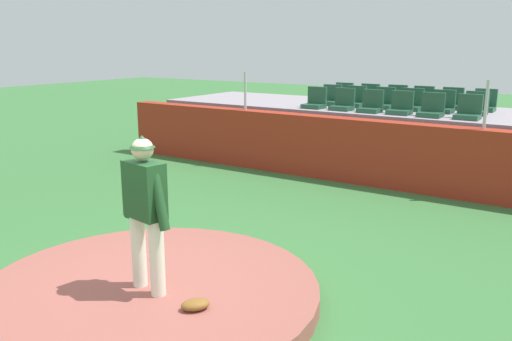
{
  "coord_description": "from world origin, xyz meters",
  "views": [
    {
      "loc": [
        4.09,
        -4.0,
        2.88
      ],
      "look_at": [
        0.0,
        2.22,
        1.1
      ],
      "focal_mm": 37.37,
      "sensor_mm": 36.0,
      "label": 1
    }
  ],
  "objects_px": {
    "stadium_chair_4": "(432,109)",
    "stadium_chair_15": "(422,101)",
    "baseball": "(159,269)",
    "stadium_chair_14": "(396,99)",
    "stadium_chair_11": "(476,107)",
    "stadium_chair_17": "(484,104)",
    "stadium_chair_9": "(412,103)",
    "stadium_chair_13": "(369,97)",
    "stadium_chair_5": "(469,111)",
    "stadium_chair_16": "(452,102)",
    "stadium_chair_2": "(371,105)",
    "stadium_chair_10": "(443,105)",
    "stadium_chair_8": "(383,102)",
    "stadium_chair_7": "(355,100)",
    "stadium_chair_12": "(343,96)",
    "stadium_chair_0": "(315,101)",
    "fielding_glove": "(195,305)",
    "stadium_chair_1": "(343,103)",
    "stadium_chair_6": "(331,99)",
    "pitcher": "(145,203)",
    "stadium_chair_3": "(401,107)"
  },
  "relations": [
    {
      "from": "stadium_chair_10",
      "to": "stadium_chair_17",
      "type": "xyz_separation_m",
      "value": [
        0.73,
        0.8,
        0.0
      ]
    },
    {
      "from": "stadium_chair_3",
      "to": "pitcher",
      "type": "bearing_deg",
      "value": 88.11
    },
    {
      "from": "stadium_chair_3",
      "to": "stadium_chair_10",
      "type": "height_order",
      "value": "same"
    },
    {
      "from": "stadium_chair_5",
      "to": "stadium_chair_8",
      "type": "bearing_deg",
      "value": -21.15
    },
    {
      "from": "pitcher",
      "to": "stadium_chair_9",
      "type": "bearing_deg",
      "value": 98.86
    },
    {
      "from": "fielding_glove",
      "to": "stadium_chair_12",
      "type": "bearing_deg",
      "value": -126.46
    },
    {
      "from": "stadium_chair_5",
      "to": "fielding_glove",
      "type": "bearing_deg",
      "value": 82.92
    },
    {
      "from": "pitcher",
      "to": "stadium_chair_14",
      "type": "relative_size",
      "value": 3.5
    },
    {
      "from": "stadium_chair_5",
      "to": "stadium_chair_16",
      "type": "height_order",
      "value": "same"
    },
    {
      "from": "stadium_chair_16",
      "to": "stadium_chair_4",
      "type": "bearing_deg",
      "value": 89.59
    },
    {
      "from": "stadium_chair_5",
      "to": "stadium_chair_12",
      "type": "bearing_deg",
      "value": -24.44
    },
    {
      "from": "baseball",
      "to": "stadium_chair_2",
      "type": "relative_size",
      "value": 0.15
    },
    {
      "from": "stadium_chair_2",
      "to": "stadium_chair_3",
      "type": "height_order",
      "value": "same"
    },
    {
      "from": "baseball",
      "to": "stadium_chair_1",
      "type": "bearing_deg",
      "value": 97.0
    },
    {
      "from": "stadium_chair_1",
      "to": "stadium_chair_12",
      "type": "height_order",
      "value": "same"
    },
    {
      "from": "fielding_glove",
      "to": "stadium_chair_7",
      "type": "bearing_deg",
      "value": -129.41
    },
    {
      "from": "stadium_chair_4",
      "to": "stadium_chair_15",
      "type": "relative_size",
      "value": 1.0
    },
    {
      "from": "stadium_chair_11",
      "to": "stadium_chair_13",
      "type": "distance_m",
      "value": 2.88
    },
    {
      "from": "stadium_chair_4",
      "to": "stadium_chair_15",
      "type": "distance_m",
      "value": 1.79
    },
    {
      "from": "stadium_chair_16",
      "to": "stadium_chair_17",
      "type": "xyz_separation_m",
      "value": [
        0.73,
        0.01,
        0.0
      ]
    },
    {
      "from": "stadium_chair_3",
      "to": "stadium_chair_16",
      "type": "distance_m",
      "value": 1.74
    },
    {
      "from": "stadium_chair_4",
      "to": "stadium_chair_17",
      "type": "xyz_separation_m",
      "value": [
        0.74,
        1.65,
        0.0
      ]
    },
    {
      "from": "baseball",
      "to": "stadium_chair_2",
      "type": "bearing_deg",
      "value": 91.42
    },
    {
      "from": "stadium_chair_7",
      "to": "stadium_chair_14",
      "type": "distance_m",
      "value": 1.12
    },
    {
      "from": "stadium_chair_0",
      "to": "stadium_chair_2",
      "type": "distance_m",
      "value": 1.42
    },
    {
      "from": "baseball",
      "to": "stadium_chair_15",
      "type": "height_order",
      "value": "stadium_chair_15"
    },
    {
      "from": "stadium_chair_4",
      "to": "stadium_chair_10",
      "type": "height_order",
      "value": "same"
    },
    {
      "from": "stadium_chair_4",
      "to": "stadium_chair_13",
      "type": "bearing_deg",
      "value": -38.69
    },
    {
      "from": "stadium_chair_7",
      "to": "stadium_chair_12",
      "type": "distance_m",
      "value": 1.05
    },
    {
      "from": "stadium_chair_9",
      "to": "stadium_chair_10",
      "type": "bearing_deg",
      "value": 178.02
    },
    {
      "from": "stadium_chair_10",
      "to": "stadium_chair_17",
      "type": "distance_m",
      "value": 1.08
    },
    {
      "from": "stadium_chair_2",
      "to": "stadium_chair_6",
      "type": "xyz_separation_m",
      "value": [
        -1.41,
        0.85,
        0.0
      ]
    },
    {
      "from": "stadium_chair_7",
      "to": "stadium_chair_16",
      "type": "height_order",
      "value": "same"
    },
    {
      "from": "pitcher",
      "to": "fielding_glove",
      "type": "height_order",
      "value": "pitcher"
    },
    {
      "from": "stadium_chair_0",
      "to": "stadium_chair_5",
      "type": "relative_size",
      "value": 1.0
    },
    {
      "from": "stadium_chair_14",
      "to": "stadium_chair_16",
      "type": "distance_m",
      "value": 1.36
    },
    {
      "from": "stadium_chair_0",
      "to": "stadium_chair_4",
      "type": "xyz_separation_m",
      "value": [
        2.77,
        -0.03,
        0.0
      ]
    },
    {
      "from": "stadium_chair_9",
      "to": "stadium_chair_14",
      "type": "height_order",
      "value": "same"
    },
    {
      "from": "stadium_chair_11",
      "to": "stadium_chair_17",
      "type": "xyz_separation_m",
      "value": [
        0.03,
        0.8,
        0.0
      ]
    },
    {
      "from": "stadium_chair_11",
      "to": "stadium_chair_12",
      "type": "relative_size",
      "value": 1.0
    },
    {
      "from": "stadium_chair_6",
      "to": "stadium_chair_17",
      "type": "distance_m",
      "value": 3.58
    },
    {
      "from": "stadium_chair_4",
      "to": "stadium_chair_16",
      "type": "height_order",
      "value": "same"
    },
    {
      "from": "stadium_chair_9",
      "to": "stadium_chair_17",
      "type": "height_order",
      "value": "same"
    },
    {
      "from": "stadium_chair_6",
      "to": "stadium_chair_11",
      "type": "bearing_deg",
      "value": 179.72
    },
    {
      "from": "fielding_glove",
      "to": "stadium_chair_17",
      "type": "distance_m",
      "value": 9.36
    },
    {
      "from": "stadium_chair_9",
      "to": "stadium_chair_13",
      "type": "xyz_separation_m",
      "value": [
        -1.35,
        0.77,
        0.0
      ]
    },
    {
      "from": "baseball",
      "to": "stadium_chair_14",
      "type": "bearing_deg",
      "value": 91.13
    },
    {
      "from": "stadium_chair_3",
      "to": "stadium_chair_11",
      "type": "height_order",
      "value": "same"
    },
    {
      "from": "stadium_chair_6",
      "to": "stadium_chair_11",
      "type": "height_order",
      "value": "same"
    },
    {
      "from": "baseball",
      "to": "stadium_chair_13",
      "type": "relative_size",
      "value": 0.15
    }
  ]
}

